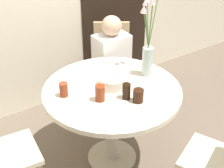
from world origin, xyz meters
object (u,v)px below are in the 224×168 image
at_px(drink_glass_0, 64,90).
at_px(chair_right_flank, 112,60).
at_px(drink_glass_3, 126,91).
at_px(person_boy, 112,69).
at_px(flower_vase, 148,47).
at_px(drink_glass_2, 138,96).
at_px(side_plate, 86,80).
at_px(drink_glass_1, 100,93).
at_px(birthday_cake, 113,81).

bearing_deg(drink_glass_0, chair_right_flank, 37.13).
distance_m(drink_glass_3, person_boy, 0.98).
bearing_deg(drink_glass_3, flower_vase, 29.49).
relative_size(drink_glass_2, person_boy, 0.09).
relative_size(flower_vase, drink_glass_2, 7.54).
xyz_separation_m(side_plate, drink_glass_1, (-0.06, -0.31, 0.06)).
height_order(side_plate, drink_glass_1, drink_glass_1).
bearing_deg(drink_glass_0, birthday_cake, -13.13).
distance_m(birthday_cake, flower_vase, 0.40).
bearing_deg(flower_vase, birthday_cake, -179.47).
bearing_deg(drink_glass_2, drink_glass_3, 120.92).
xyz_separation_m(drink_glass_1, drink_glass_3, (0.18, -0.09, -0.00)).
relative_size(chair_right_flank, side_plate, 4.85).
relative_size(drink_glass_1, drink_glass_2, 1.24).
distance_m(flower_vase, drink_glass_2, 0.47).
bearing_deg(person_boy, flower_vase, -95.14).
xyz_separation_m(side_plate, drink_glass_2, (0.17, -0.48, 0.05)).
height_order(chair_right_flank, drink_glass_3, chair_right_flank).
height_order(birthday_cake, side_plate, birthday_cake).
bearing_deg(drink_glass_3, drink_glass_2, -59.08).
bearing_deg(person_boy, birthday_cake, -122.71).
bearing_deg(drink_glass_3, side_plate, 107.04).
bearing_deg(flower_vase, chair_right_flank, 79.21).
bearing_deg(side_plate, drink_glass_0, -156.78).
distance_m(chair_right_flank, birthday_cake, 0.94).
distance_m(drink_glass_1, person_boy, 1.00).
xyz_separation_m(chair_right_flank, side_plate, (-0.63, -0.56, 0.24)).
bearing_deg(person_boy, chair_right_flank, 56.56).
relative_size(birthday_cake, flower_vase, 0.30).
bearing_deg(birthday_cake, person_boy, 57.29).
height_order(drink_glass_1, person_boy, person_boy).
height_order(flower_vase, side_plate, flower_vase).
bearing_deg(chair_right_flank, drink_glass_0, -109.43).
bearing_deg(birthday_cake, drink_glass_0, 166.87).
relative_size(chair_right_flank, drink_glass_0, 8.38).
relative_size(birthday_cake, person_boy, 0.21).
bearing_deg(birthday_cake, drink_glass_1, -149.76).
distance_m(side_plate, drink_glass_3, 0.42).
xyz_separation_m(drink_glass_2, drink_glass_3, (-0.05, 0.08, 0.01)).
distance_m(chair_right_flank, person_boy, 0.16).
xyz_separation_m(flower_vase, drink_glass_3, (-0.36, -0.20, -0.19)).
distance_m(flower_vase, drink_glass_1, 0.58).
bearing_deg(drink_glass_1, birthday_cake, 30.24).
xyz_separation_m(drink_glass_0, drink_glass_2, (0.42, -0.37, -0.00)).
distance_m(chair_right_flank, drink_glass_0, 1.14).
distance_m(flower_vase, drink_glass_3, 0.45).
bearing_deg(drink_glass_2, birthday_cake, 96.78).
height_order(birthday_cake, drink_glass_3, birthday_cake).
bearing_deg(person_boy, drink_glass_2, -112.04).
relative_size(side_plate, drink_glass_0, 1.73).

